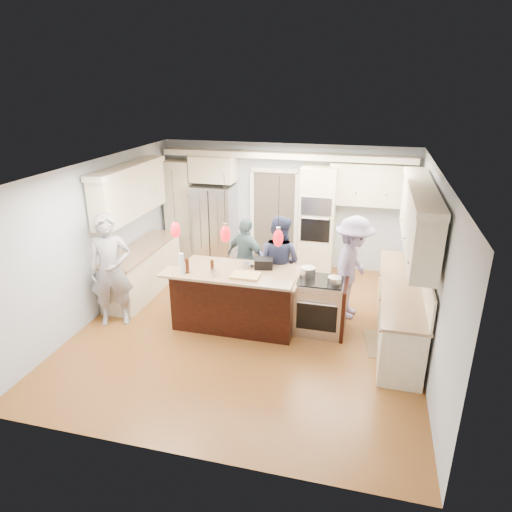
{
  "coord_description": "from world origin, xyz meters",
  "views": [
    {
      "loc": [
        1.78,
        -6.64,
        3.93
      ],
      "look_at": [
        0.0,
        0.35,
        1.15
      ],
      "focal_mm": 32.0,
      "sensor_mm": 36.0,
      "label": 1
    }
  ],
  "objects": [
    {
      "name": "cutting_board",
      "position": [
        0.04,
        -0.47,
        1.14
      ],
      "size": [
        0.44,
        0.31,
        0.03
      ],
      "primitive_type": "cube",
      "rotation": [
        0.0,
        0.0,
        0.01
      ],
      "color": "tan",
      "rests_on": "kitchen_island"
    },
    {
      "name": "back_upper_cabinets",
      "position": [
        -0.75,
        2.76,
        1.67
      ],
      "size": [
        5.3,
        0.61,
        2.54
      ],
      "color": "beige",
      "rests_on": "ground"
    },
    {
      "name": "person_bar_end",
      "position": [
        -2.3,
        -0.45,
        0.97
      ],
      "size": [
        0.84,
        0.72,
        1.94
      ],
      "primitive_type": "imported",
      "rotation": [
        0.0,
        0.0,
        0.44
      ],
      "color": "gray",
      "rests_on": "ground"
    },
    {
      "name": "pot_small",
      "position": [
        1.36,
        0.07,
        0.97
      ],
      "size": [
        0.22,
        0.22,
        0.11
      ],
      "primitive_type": "cylinder",
      "color": "#B7B7BC",
      "rests_on": "island_range"
    },
    {
      "name": "person_range_side",
      "position": [
        1.6,
        0.81,
        0.91
      ],
      "size": [
        0.92,
        1.3,
        1.83
      ],
      "primitive_type": "imported",
      "rotation": [
        0.0,
        0.0,
        1.35
      ],
      "color": "#867AA5",
      "rests_on": "ground"
    },
    {
      "name": "beer_bottle_b",
      "position": [
        -0.88,
        -0.54,
        1.24
      ],
      "size": [
        0.06,
        0.06,
        0.23
      ],
      "primitive_type": "cylinder",
      "rotation": [
        0.0,
        0.0,
        0.1
      ],
      "color": "#3F1A0B",
      "rests_on": "kitchen_island"
    },
    {
      "name": "person_far_right",
      "position": [
        -0.38,
        1.12,
        0.78
      ],
      "size": [
        0.99,
        0.72,
        1.56
      ],
      "primitive_type": "imported",
      "rotation": [
        0.0,
        0.0,
        2.71
      ],
      "color": "slate",
      "rests_on": "ground"
    },
    {
      "name": "kitchen_island",
      "position": [
        -0.25,
        0.07,
        0.49
      ],
      "size": [
        2.1,
        1.46,
        1.12
      ],
      "color": "black",
      "rests_on": "ground"
    },
    {
      "name": "pendant_lights",
      "position": [
        -0.25,
        -0.51,
        1.8
      ],
      "size": [
        1.75,
        0.15,
        1.03
      ],
      "color": "black",
      "rests_on": "ground"
    },
    {
      "name": "floor_rug",
      "position": [
        2.21,
        -0.05,
        0.01
      ],
      "size": [
        0.68,
        0.9,
        0.01
      ],
      "primitive_type": "cube",
      "rotation": [
        0.0,
        0.0,
        0.14
      ],
      "color": "olive",
      "rests_on": "ground"
    },
    {
      "name": "water_bottle",
      "position": [
        -0.94,
        -0.6,
        1.29
      ],
      "size": [
        0.1,
        0.1,
        0.34
      ],
      "primitive_type": "cylinder",
      "rotation": [
        0.0,
        0.0,
        -0.24
      ],
      "color": "silver",
      "rests_on": "kitchen_island"
    },
    {
      "name": "oven_column",
      "position": [
        0.75,
        2.67,
        1.15
      ],
      "size": [
        0.72,
        0.69,
        2.3
      ],
      "color": "beige",
      "rests_on": "ground"
    },
    {
      "name": "room_shell",
      "position": [
        0.0,
        0.0,
        1.82
      ],
      "size": [
        5.54,
        6.04,
        2.72
      ],
      "color": "#B2BCC6",
      "rests_on": "ground"
    },
    {
      "name": "beer_bottle_a",
      "position": [
        -0.94,
        -0.59,
        1.24
      ],
      "size": [
        0.07,
        0.07,
        0.24
      ],
      "primitive_type": "cylinder",
      "rotation": [
        0.0,
        0.0,
        -0.11
      ],
      "color": "#3F1A0B",
      "rests_on": "kitchen_island"
    },
    {
      "name": "beer_bottle_c",
      "position": [
        -0.5,
        -0.46,
        1.23
      ],
      "size": [
        0.06,
        0.06,
        0.22
      ],
      "primitive_type": "cylinder",
      "rotation": [
        0.0,
        0.0,
        0.14
      ],
      "color": "#3F1A0B",
      "rests_on": "kitchen_island"
    },
    {
      "name": "person_far_left",
      "position": [
        0.29,
        0.85,
        0.87
      ],
      "size": [
        1.01,
        0.89,
        1.74
      ],
      "primitive_type": "imported",
      "rotation": [
        0.0,
        0.0,
        2.82
      ],
      "color": "navy",
      "rests_on": "ground"
    },
    {
      "name": "island_range",
      "position": [
        1.16,
        0.15,
        0.46
      ],
      "size": [
        0.82,
        0.71,
        0.92
      ],
      "color": "#B7B7BC",
      "rests_on": "ground"
    },
    {
      "name": "left_cabinets",
      "position": [
        -2.44,
        0.8,
        1.06
      ],
      "size": [
        0.64,
        2.3,
        2.51
      ],
      "color": "beige",
      "rests_on": "ground"
    },
    {
      "name": "ground_plane",
      "position": [
        0.0,
        0.0,
        0.0
      ],
      "size": [
        6.0,
        6.0,
        0.0
      ],
      "primitive_type": "plane",
      "color": "#966329",
      "rests_on": "ground"
    },
    {
      "name": "right_counter_run",
      "position": [
        2.44,
        0.3,
        1.06
      ],
      "size": [
        0.64,
        3.1,
        2.51
      ],
      "color": "beige",
      "rests_on": "ground"
    },
    {
      "name": "drink_can",
      "position": [
        -0.44,
        -0.57,
        1.18
      ],
      "size": [
        0.08,
        0.08,
        0.12
      ],
      "primitive_type": "cylinder",
      "rotation": [
        0.0,
        0.0,
        0.42
      ],
      "color": "#B7B7BC",
      "rests_on": "kitchen_island"
    },
    {
      "name": "refrigerator",
      "position": [
        -1.55,
        2.64,
        0.9
      ],
      "size": [
        0.9,
        0.7,
        1.8
      ],
      "primitive_type": "cube",
      "color": "#B7B7BC",
      "rests_on": "ground"
    },
    {
      "name": "pot_large",
      "position": [
        0.9,
        0.27,
        0.99
      ],
      "size": [
        0.25,
        0.25,
        0.14
      ],
      "primitive_type": "cylinder",
      "color": "#B7B7BC",
      "rests_on": "island_range"
    }
  ]
}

